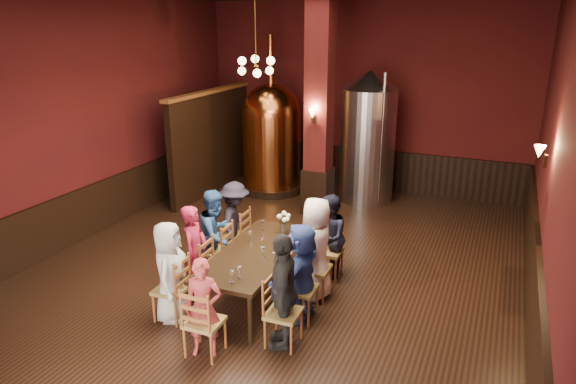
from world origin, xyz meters
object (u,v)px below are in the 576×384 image
at_px(dining_table, 256,255).
at_px(person_2, 216,235).
at_px(person_0, 170,272).
at_px(person_1, 195,252).
at_px(copper_kettle, 272,136).
at_px(steel_vessel, 368,137).
at_px(rose_vase, 283,220).

height_order(dining_table, person_2, person_2).
distance_m(person_0, person_1, 0.67).
bearing_deg(copper_kettle, person_1, -77.49).
xyz_separation_m(person_0, steel_vessel, (1.16, 6.02, 0.77)).
relative_size(person_0, person_2, 0.97).
bearing_deg(person_1, person_2, -6.99).
bearing_deg(person_1, copper_kettle, 3.30).
relative_size(person_2, steel_vessel, 0.50).
relative_size(person_0, copper_kettle, 0.39).
xyz_separation_m(dining_table, copper_kettle, (-1.98, 4.79, 0.67)).
relative_size(copper_kettle, steel_vessel, 1.24).
height_order(steel_vessel, rose_vase, steel_vessel).
relative_size(dining_table, rose_vase, 6.42).
height_order(person_2, copper_kettle, copper_kettle).
xyz_separation_m(dining_table, rose_vase, (0.12, 0.76, 0.31)).
xyz_separation_m(dining_table, person_0, (-0.81, -1.03, 0.04)).
relative_size(person_0, person_1, 0.99).
xyz_separation_m(dining_table, person_2, (-0.86, 0.30, 0.07)).
relative_size(person_0, rose_vase, 3.85).
distance_m(steel_vessel, rose_vase, 4.26).
distance_m(person_1, steel_vessel, 5.54).
bearing_deg(person_0, person_2, -17.56).
distance_m(person_0, steel_vessel, 6.18).
bearing_deg(rose_vase, dining_table, -98.98).
xyz_separation_m(person_2, steel_vessel, (1.21, 4.69, 0.75)).
bearing_deg(copper_kettle, dining_table, -67.54).
xyz_separation_m(dining_table, steel_vessel, (0.35, 4.99, 0.82)).
bearing_deg(steel_vessel, person_0, -100.92).
bearing_deg(person_0, rose_vase, -47.21).
distance_m(copper_kettle, rose_vase, 4.56).
bearing_deg(person_0, copper_kettle, -8.42).
xyz_separation_m(dining_table, person_1, (-0.84, -0.36, 0.05)).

